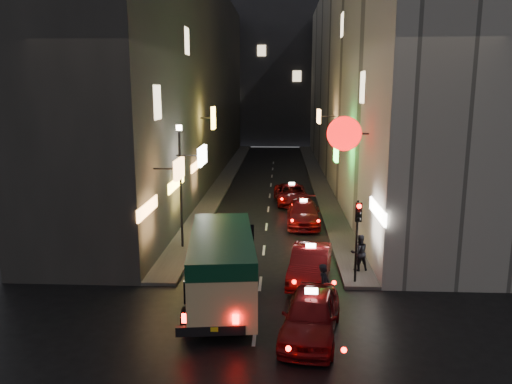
% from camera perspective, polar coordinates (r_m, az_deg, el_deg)
% --- Properties ---
extents(building_left, '(7.57, 52.06, 18.00)m').
position_cam_1_polar(building_left, '(46.29, -8.33, 12.61)').
color(building_left, '#353230').
rests_on(building_left, ground).
extents(building_right, '(7.99, 52.16, 18.00)m').
position_cam_1_polar(building_right, '(46.01, 12.12, 12.48)').
color(building_right, '#A5A097').
rests_on(building_right, ground).
extents(building_far, '(30.00, 10.00, 22.00)m').
position_cam_1_polar(building_far, '(77.50, 2.31, 13.73)').
color(building_far, '#313136').
rests_on(building_far, ground).
extents(sidewalk_left, '(1.50, 52.00, 0.15)m').
position_cam_1_polar(sidewalk_left, '(46.41, -3.46, 1.64)').
color(sidewalk_left, '#4D4B47').
rests_on(sidewalk_left, ground).
extents(sidewalk_right, '(1.50, 52.00, 0.15)m').
position_cam_1_polar(sidewalk_right, '(46.26, 7.07, 1.54)').
color(sidewalk_right, '#4D4B47').
rests_on(sidewalk_right, ground).
extents(minibus, '(3.02, 6.75, 2.80)m').
position_cam_1_polar(minibus, '(18.95, -3.92, -7.85)').
color(minibus, '#DCC589').
rests_on(minibus, ground).
extents(taxi_near, '(3.16, 5.83, 1.93)m').
position_cam_1_polar(taxi_near, '(17.06, 6.29, -13.41)').
color(taxi_near, maroon).
rests_on(taxi_near, ground).
extents(taxi_second, '(3.02, 5.66, 1.88)m').
position_cam_1_polar(taxi_second, '(21.71, 6.23, -7.88)').
color(taxi_second, maroon).
rests_on(taxi_second, ground).
extents(taxi_third, '(2.22, 5.24, 1.83)m').
position_cam_1_polar(taxi_third, '(30.53, 5.44, -2.19)').
color(taxi_third, maroon).
rests_on(taxi_third, ground).
extents(taxi_far, '(2.50, 5.20, 1.77)m').
position_cam_1_polar(taxi_far, '(36.09, 4.09, -0.07)').
color(taxi_far, maroon).
rests_on(taxi_far, ground).
extents(pedestrian_crossing, '(0.61, 0.75, 1.96)m').
position_cam_1_polar(pedestrian_crossing, '(19.13, 7.79, -10.28)').
color(pedestrian_crossing, black).
rests_on(pedestrian_crossing, ground).
extents(pedestrian_sidewalk, '(0.80, 0.62, 1.86)m').
position_cam_1_polar(pedestrian_sidewalk, '(22.77, 11.72, -6.53)').
color(pedestrian_sidewalk, black).
rests_on(pedestrian_sidewalk, sidewalk_right).
extents(traffic_light, '(0.26, 0.43, 3.50)m').
position_cam_1_polar(traffic_light, '(20.87, 11.56, -3.60)').
color(traffic_light, black).
rests_on(traffic_light, sidewalk_right).
extents(lamp_post, '(0.28, 0.28, 6.22)m').
position_cam_1_polar(lamp_post, '(25.32, -8.62, 1.57)').
color(lamp_post, black).
rests_on(lamp_post, sidewalk_left).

